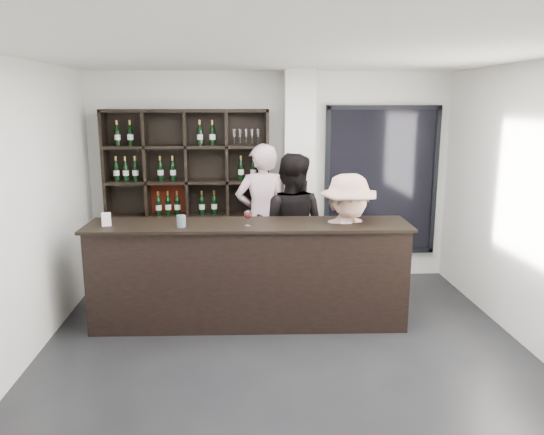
{
  "coord_description": "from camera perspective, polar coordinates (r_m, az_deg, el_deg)",
  "views": [
    {
      "loc": [
        -0.43,
        -4.61,
        2.49
      ],
      "look_at": [
        -0.09,
        1.1,
        1.24
      ],
      "focal_mm": 35.0,
      "sensor_mm": 36.0,
      "label": 1
    }
  ],
  "objects": [
    {
      "name": "floor",
      "position": [
        5.26,
        1.75,
        -15.99
      ],
      "size": [
        5.0,
        5.5,
        0.01
      ],
      "primitive_type": "cube",
      "color": "black",
      "rests_on": "ground"
    },
    {
      "name": "wine_shelf",
      "position": [
        7.33,
        -9.01,
        2.02
      ],
      "size": [
        2.2,
        0.35,
        2.4
      ],
      "primitive_type": null,
      "color": "black",
      "rests_on": "floor"
    },
    {
      "name": "structural_column",
      "position": [
        7.2,
        2.84,
        3.99
      ],
      "size": [
        0.4,
        0.4,
        2.9
      ],
      "primitive_type": "cube",
      "color": "silver",
      "rests_on": "floor"
    },
    {
      "name": "glass_panel",
      "position": [
        7.64,
        11.66,
        3.86
      ],
      "size": [
        1.6,
        0.08,
        2.1
      ],
      "color": "black",
      "rests_on": "floor"
    },
    {
      "name": "tasting_counter",
      "position": [
        6.02,
        -2.49,
        -6.08
      ],
      "size": [
        3.57,
        0.73,
        1.18
      ],
      "rotation": [
        0.0,
        0.0,
        -0.03
      ],
      "color": "black",
      "rests_on": "floor"
    },
    {
      "name": "taster_pink",
      "position": [
        7.13,
        -1.09,
        0.09
      ],
      "size": [
        0.79,
        0.59,
        1.96
      ],
      "primitive_type": "imported",
      "rotation": [
        0.0,
        0.0,
        3.31
      ],
      "color": "#F6C6D3",
      "rests_on": "floor"
    },
    {
      "name": "taster_black",
      "position": [
        6.67,
        2.01,
        -1.12
      ],
      "size": [
        1.09,
        0.96,
        1.88
      ],
      "primitive_type": "imported",
      "rotation": [
        0.0,
        0.0,
        2.82
      ],
      "color": "black",
      "rests_on": "floor"
    },
    {
      "name": "customer",
      "position": [
        6.01,
        8.06,
        -3.52
      ],
      "size": [
        1.2,
        0.8,
        1.73
      ],
      "primitive_type": "imported",
      "rotation": [
        0.0,
        0.0,
        0.15
      ],
      "color": "tan",
      "rests_on": "floor"
    },
    {
      "name": "wine_glass",
      "position": [
        5.71,
        -2.61,
        0.05
      ],
      "size": [
        0.09,
        0.09,
        0.2
      ],
      "primitive_type": null,
      "rotation": [
        0.0,
        0.0,
        0.04
      ],
      "color": "white",
      "rests_on": "tasting_counter"
    },
    {
      "name": "spit_cup",
      "position": [
        5.75,
        -9.73,
        -0.4
      ],
      "size": [
        0.1,
        0.1,
        0.13
      ],
      "primitive_type": "cylinder",
      "rotation": [
        0.0,
        0.0,
        -0.07
      ],
      "color": "#A2B5C6",
      "rests_on": "tasting_counter"
    },
    {
      "name": "napkin_stack",
      "position": [
        5.94,
        7.87,
        -0.46
      ],
      "size": [
        0.13,
        0.13,
        0.02
      ],
      "primitive_type": "cube",
      "rotation": [
        0.0,
        0.0,
        0.08
      ],
      "color": "white",
      "rests_on": "tasting_counter"
    },
    {
      "name": "card_stand",
      "position": [
        5.99,
        -17.4,
        -0.2
      ],
      "size": [
        0.11,
        0.08,
        0.15
      ],
      "primitive_type": "cube",
      "rotation": [
        0.0,
        0.0,
        0.31
      ],
      "color": "white",
      "rests_on": "tasting_counter"
    }
  ]
}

